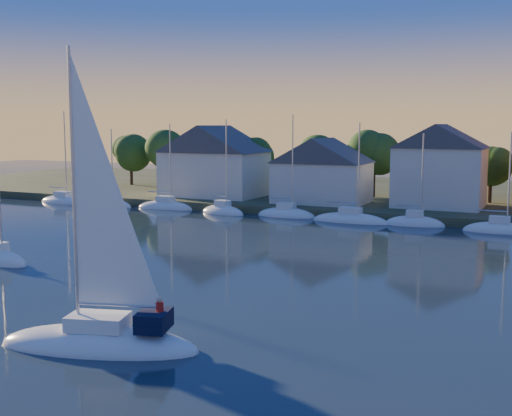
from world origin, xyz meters
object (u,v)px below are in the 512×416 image
Objects in this scene: clubhouse_centre at (322,170)px; clubhouse_west at (215,160)px; clubhouse_east at (440,165)px; hero_sailboat at (101,335)px.

clubhouse_west is at bearing 176.42° from clubhouse_centre.
clubhouse_east reaches higher than clubhouse_west.
clubhouse_east reaches higher than clubhouse_centre.
hero_sailboat is (-6.51, -54.26, -5.37)m from clubhouse_east.
clubhouse_centre is at bearing -171.87° from clubhouse_east.
clubhouse_west is 16.05m from clubhouse_centre.
clubhouse_west is 1.30× the size of clubhouse_east.
clubhouse_east is at bearing 1.91° from clubhouse_west.
hero_sailboat reaches higher than clubhouse_east.
clubhouse_east is 0.68× the size of hero_sailboat.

